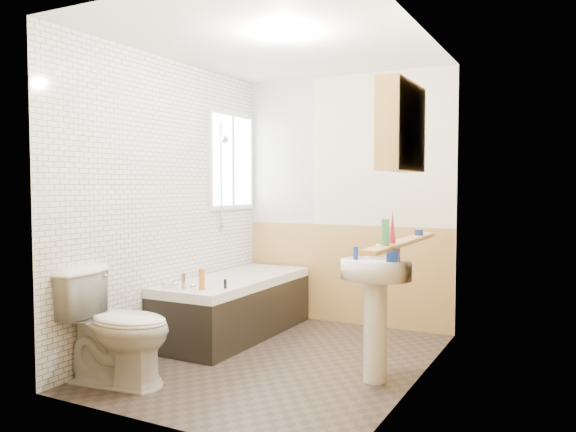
# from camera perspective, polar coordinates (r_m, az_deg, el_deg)

# --- Properties ---
(floor) EXTENTS (2.80, 2.80, 0.00)m
(floor) POSITION_cam_1_polar(r_m,az_deg,el_deg) (4.64, -0.89, -14.41)
(floor) COLOR #312722
(floor) RESTS_ON ground
(ceiling) EXTENTS (2.80, 2.80, 0.00)m
(ceiling) POSITION_cam_1_polar(r_m,az_deg,el_deg) (4.56, -0.91, 17.09)
(ceiling) COLOR white
(ceiling) RESTS_ON ground
(wall_back) EXTENTS (2.20, 0.02, 2.50)m
(wall_back) POSITION_cam_1_polar(r_m,az_deg,el_deg) (5.71, 5.87, 1.61)
(wall_back) COLOR #F5ECCA
(wall_back) RESTS_ON ground
(wall_front) EXTENTS (2.20, 0.02, 2.50)m
(wall_front) POSITION_cam_1_polar(r_m,az_deg,el_deg) (3.26, -12.80, 0.44)
(wall_front) COLOR #F5ECCA
(wall_front) RESTS_ON ground
(wall_left) EXTENTS (0.02, 2.80, 2.50)m
(wall_left) POSITION_cam_1_polar(r_m,az_deg,el_deg) (5.05, -12.03, 1.37)
(wall_left) COLOR #F5ECCA
(wall_left) RESTS_ON ground
(wall_right) EXTENTS (0.02, 2.80, 2.50)m
(wall_right) POSITION_cam_1_polar(r_m,az_deg,el_deg) (4.02, 13.15, 0.93)
(wall_right) COLOR #F5ECCA
(wall_right) RESTS_ON ground
(wainscot_right) EXTENTS (0.01, 2.80, 1.00)m
(wainscot_right) POSITION_cam_1_polar(r_m,az_deg,el_deg) (4.12, 12.72, -9.54)
(wainscot_right) COLOR tan
(wainscot_right) RESTS_ON wall_right
(wainscot_front) EXTENTS (2.20, 0.01, 1.00)m
(wainscot_front) POSITION_cam_1_polar(r_m,az_deg,el_deg) (3.40, -12.40, -12.29)
(wainscot_front) COLOR tan
(wainscot_front) RESTS_ON wall_front
(wainscot_back) EXTENTS (2.20, 0.01, 1.00)m
(wainscot_back) POSITION_cam_1_polar(r_m,az_deg,el_deg) (5.76, 5.75, -5.88)
(wainscot_back) COLOR tan
(wainscot_back) RESTS_ON wall_back
(tile_cladding_left) EXTENTS (0.01, 2.80, 2.50)m
(tile_cladding_left) POSITION_cam_1_polar(r_m,az_deg,el_deg) (5.04, -11.84, 1.36)
(tile_cladding_left) COLOR white
(tile_cladding_left) RESTS_ON wall_left
(tile_return_back) EXTENTS (0.75, 0.01, 1.50)m
(tile_return_back) POSITION_cam_1_polar(r_m,az_deg,el_deg) (6.00, -0.67, 6.47)
(tile_return_back) COLOR white
(tile_return_back) RESTS_ON wall_back
(window) EXTENTS (0.03, 0.79, 0.99)m
(window) POSITION_cam_1_polar(r_m,az_deg,el_deg) (5.79, -5.68, 5.59)
(window) COLOR white
(window) RESTS_ON wall_left
(bathtub) EXTENTS (0.70, 1.72, 0.69)m
(bathtub) POSITION_cam_1_polar(r_m,az_deg,el_deg) (5.33, -5.41, -8.96)
(bathtub) COLOR black
(bathtub) RESTS_ON floor
(shower_riser) EXTENTS (0.10, 0.07, 1.08)m
(shower_riser) POSITION_cam_1_polar(r_m,az_deg,el_deg) (5.59, -6.73, 5.02)
(shower_riser) COLOR silver
(shower_riser) RESTS_ON wall_left
(toilet) EXTENTS (0.88, 0.56, 0.81)m
(toilet) POSITION_cam_1_polar(r_m,az_deg,el_deg) (4.19, -17.02, -10.74)
(toilet) COLOR white
(toilet) RESTS_ON floor
(sink) EXTENTS (0.51, 0.41, 0.99)m
(sink) POSITION_cam_1_polar(r_m,az_deg,el_deg) (4.06, 8.89, -7.93)
(sink) COLOR white
(sink) RESTS_ON floor
(pine_shelf) EXTENTS (0.10, 1.44, 0.03)m
(pine_shelf) POSITION_cam_1_polar(r_m,az_deg,el_deg) (3.92, 11.61, -2.62)
(pine_shelf) COLOR tan
(pine_shelf) RESTS_ON wall_right
(medicine_cabinet) EXTENTS (0.17, 0.67, 0.60)m
(medicine_cabinet) POSITION_cam_1_polar(r_m,az_deg,el_deg) (3.95, 11.41, 8.85)
(medicine_cabinet) COLOR tan
(medicine_cabinet) RESTS_ON wall_right
(foam_can) EXTENTS (0.06, 0.06, 0.17)m
(foam_can) POSITION_cam_1_polar(r_m,az_deg,el_deg) (3.54, 9.86, -1.63)
(foam_can) COLOR #388447
(foam_can) RESTS_ON pine_shelf
(green_bottle) EXTENTS (0.05, 0.05, 0.22)m
(green_bottle) POSITION_cam_1_polar(r_m,az_deg,el_deg) (3.68, 10.57, -1.05)
(green_bottle) COLOR maroon
(green_bottle) RESTS_ON pine_shelf
(black_jar) EXTENTS (0.07, 0.07, 0.04)m
(black_jar) POSITION_cam_1_polar(r_m,az_deg,el_deg) (4.32, 13.15, -1.62)
(black_jar) COLOR navy
(black_jar) RESTS_ON pine_shelf
(soap_bottle) EXTENTS (0.09, 0.18, 0.08)m
(soap_bottle) POSITION_cam_1_polar(r_m,az_deg,el_deg) (3.93, 10.65, -4.00)
(soap_bottle) COLOR #19339E
(soap_bottle) RESTS_ON sink
(clear_bottle) EXTENTS (0.04, 0.04, 0.09)m
(clear_bottle) POSITION_cam_1_polar(r_m,az_deg,el_deg) (4.00, 6.90, -3.78)
(clear_bottle) COLOR #19339E
(clear_bottle) RESTS_ON sink
(blue_gel) EXTENTS (0.06, 0.05, 0.17)m
(blue_gel) POSITION_cam_1_polar(r_m,az_deg,el_deg) (4.65, -8.76, -6.38)
(blue_gel) COLOR orange
(blue_gel) RESTS_ON bathtub
(cream_jar) EXTENTS (0.11, 0.11, 0.05)m
(cream_jar) POSITION_cam_1_polar(r_m,az_deg,el_deg) (4.79, -12.15, -6.85)
(cream_jar) COLOR silver
(cream_jar) RESTS_ON bathtub
(orange_bottle) EXTENTS (0.03, 0.03, 0.08)m
(orange_bottle) POSITION_cam_1_polar(r_m,az_deg,el_deg) (4.69, -6.39, -6.87)
(orange_bottle) COLOR black
(orange_bottle) RESTS_ON bathtub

